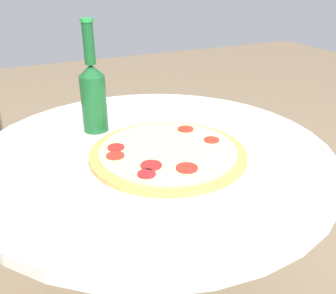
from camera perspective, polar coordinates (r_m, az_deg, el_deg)
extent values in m
cylinder|color=silver|center=(1.06, -1.88, -17.43)|extent=(0.09, 0.09, 0.65)
cylinder|color=silver|center=(0.87, -2.20, -0.97)|extent=(0.81, 0.81, 0.02)
cylinder|color=#C68E47|center=(0.83, 0.00, -0.94)|extent=(0.35, 0.35, 0.01)
cylinder|color=beige|center=(0.82, 0.00, -0.44)|extent=(0.30, 0.30, 0.01)
cylinder|color=maroon|center=(0.72, -3.28, -4.10)|extent=(0.04, 0.04, 0.00)
cylinder|color=maroon|center=(0.83, -7.94, -0.05)|extent=(0.04, 0.04, 0.00)
cylinder|color=maroon|center=(0.87, 6.66, 1.09)|extent=(0.04, 0.04, 0.00)
cylinder|color=maroon|center=(0.92, 2.69, 2.76)|extent=(0.04, 0.04, 0.00)
cylinder|color=maroon|center=(0.74, 2.89, -3.20)|extent=(0.04, 0.04, 0.00)
cylinder|color=maroon|center=(0.75, -2.59, -2.79)|extent=(0.04, 0.04, 0.00)
cylinder|color=maroon|center=(0.80, -8.04, -1.30)|extent=(0.04, 0.04, 0.00)
cylinder|color=#144C23|center=(0.95, -11.19, 6.49)|extent=(0.06, 0.06, 0.14)
cone|color=#144C23|center=(0.93, -11.64, 11.41)|extent=(0.06, 0.06, 0.03)
cylinder|color=#144C23|center=(0.91, -12.00, 15.17)|extent=(0.03, 0.03, 0.10)
cylinder|color=#1E8438|center=(0.91, -12.31, 18.40)|extent=(0.03, 0.03, 0.01)
cube|color=white|center=(0.62, -15.62, -12.21)|extent=(0.14, 0.12, 0.01)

